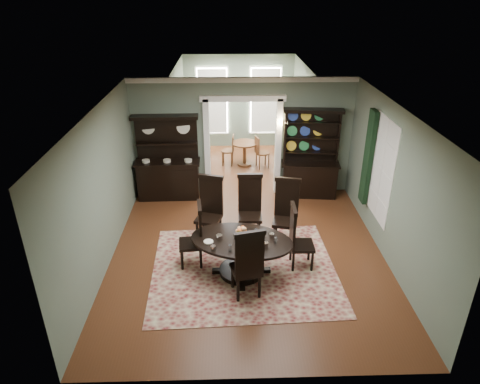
% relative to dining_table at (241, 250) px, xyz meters
% --- Properties ---
extents(room, '(5.51, 6.01, 3.01)m').
position_rel_dining_table_xyz_m(room, '(0.15, 0.61, 1.05)').
color(room, '#562B16').
rests_on(room, ground).
extents(parlor, '(3.51, 3.50, 3.01)m').
position_rel_dining_table_xyz_m(parlor, '(0.15, 6.10, 0.99)').
color(parlor, '#562B16').
rests_on(parlor, ground).
extents(doorway_trim, '(2.08, 0.25, 2.57)m').
position_rel_dining_table_xyz_m(doorway_trim, '(0.15, 3.57, 1.09)').
color(doorway_trim, white).
rests_on(doorway_trim, floor).
extents(right_window, '(0.15, 1.47, 2.12)m').
position_rel_dining_table_xyz_m(right_window, '(2.84, 1.50, 1.08)').
color(right_window, white).
rests_on(right_window, wall_right).
extents(wall_sconce, '(0.27, 0.21, 0.21)m').
position_rel_dining_table_xyz_m(wall_sconce, '(1.10, 3.41, 1.37)').
color(wall_sconce, '#BF7C33').
rests_on(wall_sconce, back_wall_right).
extents(rug, '(3.63, 3.17, 0.01)m').
position_rel_dining_table_xyz_m(rug, '(0.05, 0.11, -0.52)').
color(rug, maroon).
rests_on(rug, floor).
extents(dining_table, '(2.15, 2.15, 0.75)m').
position_rel_dining_table_xyz_m(dining_table, '(0.00, 0.00, 0.00)').
color(dining_table, black).
rests_on(dining_table, rug).
extents(centerpiece, '(1.36, 0.88, 0.22)m').
position_rel_dining_table_xyz_m(centerpiece, '(0.03, 0.08, 0.29)').
color(centerpiece, silver).
rests_on(centerpiece, dining_table).
extents(chair_far_left, '(0.64, 0.63, 1.42)m').
position_rel_dining_table_xyz_m(chair_far_left, '(-0.62, 1.34, 0.22)').
color(chair_far_left, black).
rests_on(chair_far_left, rug).
extents(chair_far_mid, '(0.54, 0.50, 1.41)m').
position_rel_dining_table_xyz_m(chair_far_mid, '(0.23, 1.41, 0.22)').
color(chair_far_mid, black).
rests_on(chair_far_mid, rug).
extents(chair_far_right, '(0.62, 0.60, 1.42)m').
position_rel_dining_table_xyz_m(chair_far_right, '(0.97, 1.16, 0.22)').
color(chair_far_right, black).
rests_on(chair_far_right, rug).
extents(chair_end_left, '(0.50, 0.53, 1.30)m').
position_rel_dining_table_xyz_m(chair_end_left, '(-0.86, 0.34, 0.16)').
color(chair_end_left, black).
rests_on(chair_end_left, rug).
extents(chair_end_right, '(0.46, 0.50, 1.31)m').
position_rel_dining_table_xyz_m(chair_end_right, '(1.06, 0.20, 0.16)').
color(chair_end_right, black).
rests_on(chair_end_right, rug).
extents(chair_near, '(0.62, 0.60, 1.40)m').
position_rel_dining_table_xyz_m(chair_near, '(0.09, -0.70, 0.21)').
color(chair_near, black).
rests_on(chair_near, rug).
extents(sideboard, '(1.63, 0.61, 2.13)m').
position_rel_dining_table_xyz_m(sideboard, '(-1.74, 3.32, 0.22)').
color(sideboard, black).
rests_on(sideboard, floor).
extents(welsh_dresser, '(1.50, 0.67, 2.27)m').
position_rel_dining_table_xyz_m(welsh_dresser, '(1.85, 3.32, 0.30)').
color(welsh_dresser, black).
rests_on(welsh_dresser, floor).
extents(parlor_table, '(0.77, 0.77, 0.72)m').
position_rel_dining_table_xyz_m(parlor_table, '(0.27, 5.37, -0.06)').
color(parlor_table, '#5D2F1A').
rests_on(parlor_table, parlor_floor).
extents(parlor_chair_left, '(0.40, 0.39, 0.92)m').
position_rel_dining_table_xyz_m(parlor_chair_left, '(-0.17, 5.42, -0.03)').
color(parlor_chair_left, '#5D2F1A').
rests_on(parlor_chair_left, parlor_floor).
extents(parlor_chair_right, '(0.44, 0.43, 0.97)m').
position_rel_dining_table_xyz_m(parlor_chair_right, '(0.73, 5.15, -0.01)').
color(parlor_chair_right, '#5D2F1A').
rests_on(parlor_chair_right, parlor_floor).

